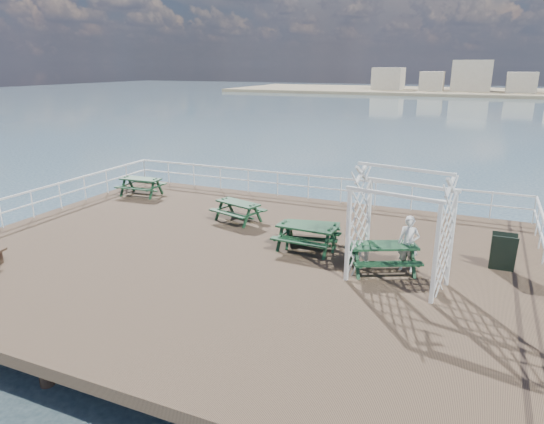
{
  "coord_description": "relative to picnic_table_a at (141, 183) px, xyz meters",
  "views": [
    {
      "loc": [
        6.81,
        -12.73,
        5.7
      ],
      "look_at": [
        0.78,
        1.07,
        1.1
      ],
      "focal_mm": 32.0,
      "sensor_mm": 36.0,
      "label": 1
    }
  ],
  "objects": [
    {
      "name": "sea_backdrop",
      "position": [
        19.7,
        129.65,
        -1.07
      ],
      "size": [
        300.0,
        300.0,
        9.2
      ],
      "color": "#394E60",
      "rests_on": "ground"
    },
    {
      "name": "picnic_table_a",
      "position": [
        0.0,
        0.0,
        0.0
      ],
      "size": [
        1.93,
        1.6,
        0.89
      ],
      "rotation": [
        0.0,
        0.0,
        0.07
      ],
      "color": "#11311A",
      "rests_on": "ground"
    },
    {
      "name": "trellis_arbor",
      "position": [
        12.22,
        -4.71,
        0.85
      ],
      "size": [
        2.79,
        1.86,
        3.2
      ],
      "rotation": [
        0.0,
        0.0,
        -0.2
      ],
      "color": "silver",
      "rests_on": "ground"
    },
    {
      "name": "picnic_table_d",
      "position": [
        5.79,
        -1.63,
        -0.03
      ],
      "size": [
        2.06,
        1.84,
        0.85
      ],
      "rotation": [
        0.0,
        0.0,
        -0.29
      ],
      "color": "#11311A",
      "rests_on": "ground"
    },
    {
      "name": "ground",
      "position": [
        7.16,
        -4.42,
        -0.72
      ],
      "size": [
        18.0,
        14.0,
        0.3
      ],
      "primitive_type": "cube",
      "color": "brown",
      "rests_on": "ground"
    },
    {
      "name": "picnic_table_e",
      "position": [
        11.71,
        -4.11,
        0.02
      ],
      "size": [
        2.37,
        2.2,
        0.92
      ],
      "rotation": [
        0.0,
        0.0,
        0.45
      ],
      "color": "#11311A",
      "rests_on": "ground"
    },
    {
      "name": "sandwich_board",
      "position": [
        14.87,
        -2.67,
        -0.03
      ],
      "size": [
        0.68,
        0.51,
        1.11
      ],
      "rotation": [
        0.0,
        0.0,
        0.01
      ],
      "color": "black",
      "rests_on": "ground"
    },
    {
      "name": "person",
      "position": [
        12.36,
        -3.78,
        0.25
      ],
      "size": [
        0.61,
        0.41,
        1.63
      ],
      "primitive_type": "imported",
      "rotation": [
        0.0,
        0.0,
        -0.03
      ],
      "color": "white",
      "rests_on": "ground"
    },
    {
      "name": "picnic_table_c",
      "position": [
        9.2,
        -2.98,
        -0.02
      ],
      "size": [
        2.03,
        1.76,
        0.86
      ],
      "rotation": [
        0.0,
        0.0,
        0.21
      ],
      "color": "#11311A",
      "rests_on": "ground"
    },
    {
      "name": "picnic_table_b",
      "position": [
        9.16,
        -3.41,
        0.01
      ],
      "size": [
        1.92,
        1.58,
        0.91
      ],
      "rotation": [
        0.0,
        0.0,
        -0.04
      ],
      "color": "#11311A",
      "rests_on": "ground"
    },
    {
      "name": "railing",
      "position": [
        7.09,
        -1.85,
        0.31
      ],
      "size": [
        17.77,
        13.76,
        1.1
      ],
      "color": "silver",
      "rests_on": "ground"
    }
  ]
}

